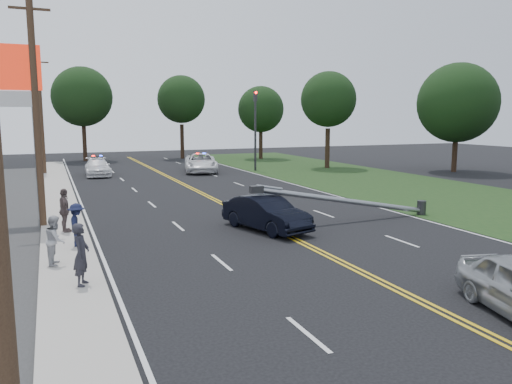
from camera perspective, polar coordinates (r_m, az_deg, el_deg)
name	(u,v)px	position (r m, az deg, el deg)	size (l,w,h in m)	color
ground	(388,285)	(15.10, 14.82, -10.27)	(120.00, 120.00, 0.00)	black
sidewalk	(65,235)	(21.81, -21.02, -4.56)	(1.80, 70.00, 0.12)	#ABA59A
grass_verge	(472,201)	(31.20, 23.47, -0.97)	(12.00, 80.00, 0.01)	black
centerline_yellow	(255,220)	(23.52, -0.10, -3.17)	(0.36, 80.00, 0.00)	gold
pylon_sign	(4,90)	(25.36, -26.86, 10.38)	(3.20, 0.35, 8.00)	gray
traffic_signal	(255,124)	(44.68, -0.08, 7.83)	(0.28, 0.41, 7.05)	#2D2D30
fallen_streetlight	(355,201)	(23.57, 11.24, -1.06)	(9.36, 0.44, 1.91)	#2D2D30
utility_pole_mid	(36,110)	(23.28, -23.83, 8.56)	(1.60, 0.28, 10.00)	#382619
utility_pole_far	(41,113)	(45.28, -23.34, 8.26)	(1.60, 0.28, 10.00)	#382619
tree_6	(82,97)	(57.69, -19.24, 10.24)	(6.39, 6.39, 10.14)	black
tree_7	(181,99)	(58.54, -8.54, 10.41)	(5.42, 5.42, 9.48)	black
tree_8	(261,109)	(57.52, 0.55, 9.42)	(5.23, 5.23, 8.26)	black
tree_9	(328,100)	(47.64, 8.28, 10.42)	(5.15, 5.15, 8.98)	black
tree_13	(458,103)	(47.07, 22.05, 9.42)	(6.83, 6.83, 9.41)	black
crashed_sedan	(266,213)	(21.30, 1.15, -2.43)	(1.55, 4.45, 1.47)	black
emergency_a	(201,163)	(43.94, -6.32, 3.34)	(2.69, 5.84, 1.62)	white
emergency_b	(98,167)	(42.96, -17.65, 2.71)	(1.95, 4.81, 1.39)	silver
bystander_a	(81,254)	(14.85, -19.33, -6.74)	(0.65, 0.42, 1.77)	#27262E
bystander_b	(55,240)	(17.22, -21.95, -5.11)	(0.77, 0.60, 1.59)	#ABABB0
bystander_c	(77,225)	(19.33, -19.80, -3.55)	(1.02, 0.59, 1.58)	#171B39
bystander_d	(65,210)	(21.83, -21.02, -1.98)	(1.05, 0.44, 1.80)	#5B4B49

